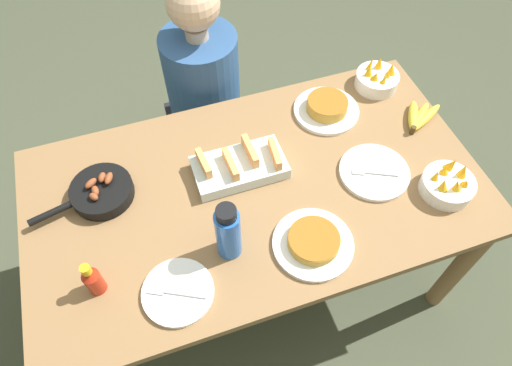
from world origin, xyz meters
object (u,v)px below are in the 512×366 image
Objects in this scene: person_figure at (206,111)px; fruit_bowl_citrus at (448,184)px; banana_bunch at (419,117)px; melon_tray at (240,166)px; skillet at (101,192)px; empty_plate_far_left at (178,292)px; water_bottle at (228,232)px; hot_sauce_bottle at (93,279)px; frittata_plate_side at (313,242)px; fruit_bowl_mango at (377,79)px; frittata_plate_center at (327,108)px; empty_plate_near_front at (374,172)px.

fruit_bowl_citrus is at bearing -53.81° from person_figure.
banana_bunch is 0.60× the size of melon_tray.
skillet is 0.31× the size of person_figure.
water_bottle is at bearing 25.34° from empty_plate_far_left.
hot_sauce_bottle is at bearing -152.56° from melon_tray.
person_figure is (0.50, 0.53, -0.28)m from skillet.
water_bottle is 0.21× the size of person_figure.
hot_sauce_bottle is (-0.68, 0.08, 0.04)m from frittata_plate_side.
banana_bunch is at bearing 20.14° from empty_plate_far_left.
person_figure is at bearing 97.55° from frittata_plate_side.
frittata_plate_side is at bearing -148.60° from banana_bunch.
skillet is 1.18m from fruit_bowl_mango.
fruit_bowl_mango is at bearing 106.26° from banana_bunch.
fruit_bowl_citrus is at bearing -63.36° from frittata_plate_center.
frittata_plate_center is 1.03× the size of empty_plate_near_front.
banana_bunch is 1.24m from skillet.
hot_sauce_bottle is at bearing -173.33° from empty_plate_near_front.
melon_tray is at bearing 49.96° from empty_plate_far_left.
frittata_plate_side reaches higher than empty_plate_far_left.
melon_tray reaches higher than frittata_plate_center.
person_figure is (-0.67, 0.33, -0.29)m from fruit_bowl_mango.
melon_tray is 1.26× the size of frittata_plate_center.
frittata_plate_center is at bearing 153.89° from banana_bunch.
melon_tray is 1.87× the size of fruit_bowl_mango.
fruit_bowl_citrus is 0.16× the size of person_figure.
empty_plate_far_left is at bearing -164.63° from empty_plate_near_front.
frittata_plate_side is at bearing -118.06° from frittata_plate_center.
frittata_plate_center is (0.91, 0.12, -0.00)m from skillet.
frittata_plate_center is at bearing 40.14° from water_bottle.
hot_sauce_bottle is at bearing 66.77° from skillet.
skillet reaches higher than empty_plate_far_left.
skillet is 0.47m from empty_plate_far_left.
hot_sauce_bottle reaches higher than skillet.
person_figure is (0.14, 0.87, -0.37)m from water_bottle.
person_figure reaches higher than empty_plate_far_left.
banana_bunch is 0.17× the size of person_figure.
person_figure is at bearing 153.45° from fruit_bowl_mango.
frittata_plate_side is (0.62, -0.42, -0.01)m from skillet.
person_figure is at bearing 71.06° from empty_plate_far_left.
frittata_plate_center reaches higher than empty_plate_near_front.
frittata_plate_center is (-0.33, 0.16, 0.01)m from banana_bunch.
hot_sauce_bottle is 0.13× the size of person_figure.
banana_bunch is 0.93m from water_bottle.
person_figure reaches higher than banana_bunch.
frittata_plate_center is 0.72m from water_bottle.
banana_bunch is at bearing 18.94° from water_bottle.
person_figure reaches higher than melon_tray.
water_bottle reaches higher than frittata_plate_side.
fruit_bowl_citrus is 1.21m from hot_sauce_bottle.
frittata_plate_side is at bearing -148.76° from empty_plate_near_front.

